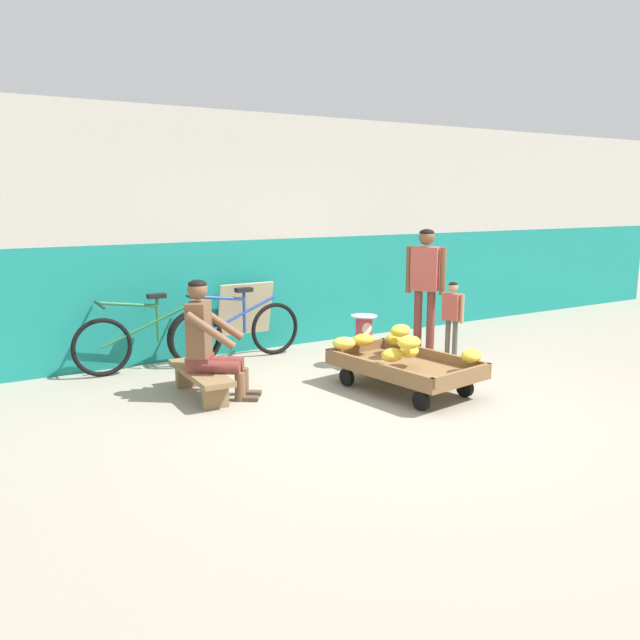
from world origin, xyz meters
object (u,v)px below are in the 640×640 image
(sign_board, at_px, (244,318))
(customer_child, at_px, (452,312))
(low_bench, at_px, (201,377))
(weighing_scale, at_px, (364,327))
(customer_adult, at_px, (425,278))
(vendor_seated, at_px, (208,340))
(plastic_crate, at_px, (364,354))
(bicycle_near_left, at_px, (149,339))
(banana_cart, at_px, (405,368))
(bicycle_far_left, at_px, (237,331))

(sign_board, distance_m, customer_child, 2.52)
(low_bench, xyz_separation_m, weighing_scale, (2.00, 0.12, 0.25))
(low_bench, distance_m, customer_adult, 3.03)
(vendor_seated, xyz_separation_m, sign_board, (1.07, 1.51, -0.13))
(plastic_crate, bearing_deg, customer_child, -15.42)
(vendor_seated, height_order, bicycle_near_left, vendor_seated)
(banana_cart, xyz_separation_m, plastic_crate, (0.20, 0.99, -0.09))
(customer_adult, bearing_deg, sign_board, 144.60)
(sign_board, distance_m, customer_adult, 2.26)
(bicycle_far_left, bearing_deg, banana_cart, -65.87)
(vendor_seated, height_order, customer_child, vendor_seated)
(vendor_seated, bearing_deg, banana_cart, -25.33)
(low_bench, height_order, bicycle_far_left, bicycle_far_left)
(vendor_seated, bearing_deg, customer_child, -2.26)
(vendor_seated, distance_m, bicycle_near_left, 1.30)
(customer_child, bearing_deg, bicycle_near_left, 156.46)
(customer_adult, bearing_deg, bicycle_far_left, 154.72)
(weighing_scale, bearing_deg, low_bench, -176.50)
(weighing_scale, distance_m, bicycle_near_left, 2.39)
(plastic_crate, relative_size, bicycle_far_left, 0.22)
(customer_adult, distance_m, customer_child, 0.53)
(plastic_crate, height_order, customer_child, customer_child)
(vendor_seated, height_order, weighing_scale, vendor_seated)
(bicycle_far_left, bearing_deg, low_bench, -127.88)
(sign_board, bearing_deg, customer_adult, -35.40)
(weighing_scale, height_order, bicycle_near_left, bicycle_near_left)
(low_bench, bearing_deg, sign_board, 52.07)
(bicycle_near_left, relative_size, customer_child, 1.78)
(plastic_crate, relative_size, customer_adult, 0.24)
(bicycle_far_left, height_order, customer_adult, customer_adult)
(vendor_seated, relative_size, customer_child, 1.22)
(plastic_crate, bearing_deg, sign_board, 122.74)
(low_bench, bearing_deg, vendor_seated, -34.86)
(banana_cart, height_order, vendor_seated, vendor_seated)
(vendor_seated, relative_size, sign_board, 1.30)
(weighing_scale, distance_m, customer_adult, 1.06)
(banana_cart, height_order, plastic_crate, banana_cart)
(plastic_crate, distance_m, bicycle_far_left, 1.52)
(bicycle_near_left, relative_size, bicycle_far_left, 1.00)
(plastic_crate, bearing_deg, customer_adult, 3.81)
(weighing_scale, xyz_separation_m, customer_adult, (0.93, 0.06, 0.50))
(banana_cart, bearing_deg, weighing_scale, 78.44)
(low_bench, distance_m, plastic_crate, 2.00)
(low_bench, height_order, weighing_scale, weighing_scale)
(plastic_crate, distance_m, weighing_scale, 0.30)
(banana_cart, bearing_deg, plastic_crate, 78.45)
(weighing_scale, distance_m, sign_board, 1.59)
(bicycle_far_left, bearing_deg, customer_adult, -25.28)
(sign_board, bearing_deg, bicycle_far_left, -128.11)
(weighing_scale, bearing_deg, plastic_crate, 90.00)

